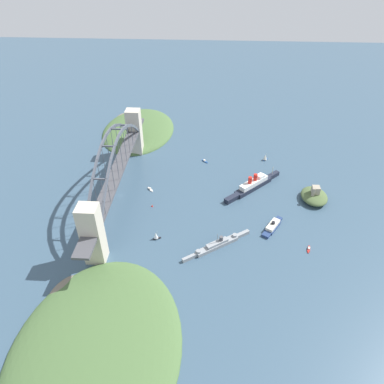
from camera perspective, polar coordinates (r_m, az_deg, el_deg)
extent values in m
plane|color=#385166|center=(407.43, -11.34, -0.50)|extent=(1400.00, 1400.00, 0.00)
cube|color=beige|center=(470.71, -9.21, 9.50)|extent=(15.81, 17.56, 60.29)
cube|color=beige|center=(318.65, -15.73, -6.57)|extent=(15.81, 17.56, 60.29)
cube|color=#47474C|center=(388.51, -11.92, 3.45)|extent=(175.89, 14.47, 2.40)
cube|color=#47474C|center=(486.64, -8.81, 10.94)|extent=(24.00, 14.47, 2.40)
cube|color=#47474C|center=(303.09, -16.89, -8.65)|extent=(24.00, 14.47, 2.40)
cube|color=#4C515B|center=(455.95, -10.47, 9.95)|extent=(20.38, 1.80, 17.27)
cube|color=#4C515B|center=(434.27, -11.17, 10.40)|extent=(20.08, 1.80, 14.21)
cube|color=#4C515B|center=(414.08, -11.88, 10.48)|extent=(19.68, 1.80, 11.13)
cube|color=#4C515B|center=(395.37, -12.61, 10.15)|extent=(19.21, 1.80, 8.02)
cube|color=#4C515B|center=(378.19, -13.33, 9.34)|extent=(18.66, 1.80, 4.83)
cube|color=#4C515B|center=(362.65, -14.04, 7.99)|extent=(18.66, 1.80, 4.83)
cube|color=#4C515B|center=(348.99, -14.73, 6.06)|extent=(19.21, 1.80, 8.02)
cube|color=#4C515B|center=(337.52, -15.38, 3.50)|extent=(19.68, 1.80, 11.13)
cube|color=#4C515B|center=(328.68, -15.97, 0.31)|extent=(20.08, 1.80, 14.21)
cube|color=#4C515B|center=(322.98, -16.50, -3.50)|extent=(20.38, 1.80, 17.27)
cube|color=#4C515B|center=(453.11, -8.85, 9.95)|extent=(20.38, 1.80, 17.27)
cube|color=#4C515B|center=(431.29, -9.46, 10.41)|extent=(20.08, 1.80, 14.21)
cube|color=#4C515B|center=(410.95, -10.10, 10.50)|extent=(19.68, 1.80, 11.13)
cube|color=#4C515B|center=(392.10, -10.74, 10.17)|extent=(19.21, 1.80, 8.02)
cube|color=#4C515B|center=(374.76, -11.39, 9.35)|extent=(18.66, 1.80, 4.83)
cube|color=#4C515B|center=(359.08, -12.03, 8.00)|extent=(18.66, 1.80, 4.83)
cube|color=#4C515B|center=(345.27, -12.66, 6.05)|extent=(19.21, 1.80, 8.02)
cube|color=#4C515B|center=(333.68, -13.25, 3.46)|extent=(19.68, 1.80, 11.13)
cube|color=#4C515B|center=(324.73, -13.80, 0.23)|extent=(20.08, 1.80, 14.21)
cube|color=#4C515B|center=(318.96, -14.29, -3.63)|extent=(20.38, 1.80, 17.27)
cube|color=#4C515B|center=(465.76, -9.35, 9.65)|extent=(1.40, 13.02, 1.40)
cube|color=#4C515B|center=(422.24, -10.66, 10.55)|extent=(1.40, 13.02, 1.40)
cube|color=#4C515B|center=(384.68, -12.03, 9.87)|extent=(1.40, 13.02, 1.40)
cube|color=#4C515B|center=(353.49, -13.39, 7.16)|extent=(1.40, 13.02, 1.40)
cube|color=#4C515B|center=(330.51, -14.62, 2.02)|extent=(1.40, 13.02, 1.40)
cube|color=#4C515B|center=(319.13, -15.64, -5.64)|extent=(1.40, 13.02, 1.40)
cylinder|color=#4C515B|center=(447.73, -10.73, 9.49)|extent=(0.56, 0.56, 13.58)
cylinder|color=#4C515B|center=(444.84, -9.07, 9.49)|extent=(0.56, 0.56, 13.58)
cylinder|color=#4C515B|center=(429.33, -11.33, 9.04)|extent=(0.56, 0.56, 25.08)
cylinder|color=#4C515B|center=(426.31, -9.61, 9.04)|extent=(0.56, 0.56, 25.08)
cylinder|color=#4C515B|center=(411.77, -11.95, 8.35)|extent=(0.56, 0.56, 33.29)
cylinder|color=#4C515B|center=(408.62, -10.17, 8.35)|extent=(0.56, 0.56, 33.29)
cylinder|color=#4C515B|center=(395.10, -12.60, 7.39)|extent=(0.56, 0.56, 38.21)
cylinder|color=#4C515B|center=(391.82, -10.75, 7.39)|extent=(0.56, 0.56, 38.21)
cylinder|color=#4C515B|center=(379.40, -13.27, 6.14)|extent=(0.56, 0.56, 39.85)
cylinder|color=#4C515B|center=(375.99, -11.35, 6.12)|extent=(0.56, 0.56, 39.85)
cylinder|color=#4C515B|center=(364.81, -13.95, 4.55)|extent=(0.56, 0.56, 38.21)
cylinder|color=#4C515B|center=(361.25, -11.97, 4.52)|extent=(0.56, 0.56, 38.21)
cylinder|color=#4C515B|center=(351.45, -14.65, 2.61)|extent=(0.56, 0.56, 33.29)
cylinder|color=#4C515B|center=(347.76, -12.60, 2.57)|extent=(0.56, 0.56, 33.29)
cylinder|color=#4C515B|center=(339.52, -15.35, 0.30)|extent=(0.56, 0.56, 25.08)
cylinder|color=#4C515B|center=(335.70, -13.24, 0.23)|extent=(0.56, 0.56, 25.08)
cylinder|color=#4C515B|center=(329.23, -16.06, -2.40)|extent=(0.56, 0.56, 13.58)
cylinder|color=#4C515B|center=(325.29, -13.89, -2.51)|extent=(0.56, 0.56, 13.58)
ellipsoid|color=#476638|center=(541.31, -8.57, 9.75)|extent=(150.12, 103.69, 20.81)
ellipsoid|color=#756B5B|center=(577.10, -10.79, 11.27)|extent=(52.54, 31.11, 11.44)
ellipsoid|color=#476638|center=(284.63, -15.22, -23.43)|extent=(167.48, 123.07, 21.95)
ellipsoid|color=#756B5B|center=(313.97, -19.42, -16.57)|extent=(58.62, 36.92, 12.07)
cube|color=#1E2333|center=(414.54, 9.81, 0.89)|extent=(43.92, 45.16, 5.39)
cube|color=#1E2333|center=(438.37, 12.88, 2.64)|extent=(16.17, 16.52, 5.39)
cube|color=#1E2333|center=(392.47, 6.38, -1.06)|extent=(16.95, 17.27, 5.39)
cube|color=white|center=(411.46, 9.88, 1.50)|extent=(33.65, 34.55, 5.39)
cube|color=white|center=(416.34, 10.94, 2.55)|extent=(11.38, 11.42, 3.20)
cylinder|color=red|center=(409.11, 10.16, 2.36)|extent=(4.40, 4.40, 7.69)
cylinder|color=red|center=(403.22, 9.32, 1.90)|extent=(4.40, 4.40, 7.69)
cylinder|color=tan|center=(432.68, 12.83, 3.38)|extent=(0.50, 0.50, 10.00)
cube|color=gray|center=(337.95, 4.04, -8.57)|extent=(30.83, 40.74, 3.78)
cube|color=gray|center=(326.41, -0.39, -10.52)|extent=(10.90, 14.01, 3.78)
cube|color=gray|center=(351.67, 8.10, -6.71)|extent=(11.38, 14.34, 3.78)
cube|color=gray|center=(335.65, 4.06, -8.18)|extent=(17.01, 21.47, 2.73)
cylinder|color=gray|center=(327.60, 1.04, -9.54)|extent=(4.53, 4.53, 2.20)
cylinder|color=gray|center=(345.11, 6.91, -6.92)|extent=(4.53, 4.53, 2.20)
cylinder|color=gray|center=(331.21, 4.11, -7.40)|extent=(0.60, 0.60, 10.00)
cylinder|color=#4C4C51|center=(335.11, 4.73, -7.46)|extent=(3.56, 3.56, 4.40)
cube|color=navy|center=(365.65, 12.82, -5.49)|extent=(22.43, 18.38, 2.70)
cube|color=navy|center=(375.88, 13.72, -4.29)|extent=(9.12, 8.77, 2.70)
cube|color=navy|center=(355.69, 11.87, -6.76)|extent=(9.75, 9.78, 2.70)
cube|color=beige|center=(363.81, 12.88, -5.16)|extent=(20.26, 16.36, 2.94)
cylinder|color=black|center=(362.08, 12.94, -4.85)|extent=(3.40, 3.40, 2.40)
ellipsoid|color=#4C6038|center=(412.64, 19.04, -0.64)|extent=(35.58, 28.37, 9.50)
cube|color=#9E937F|center=(408.24, 19.25, 0.23)|extent=(8.00, 8.00, 9.86)
cylinder|color=gray|center=(403.48, 18.92, -0.08)|extent=(3.60, 3.60, 10.84)
cylinder|color=#B7B7B2|center=(398.55, -15.30, -2.06)|extent=(5.46, 3.16, 0.90)
cylinder|color=#B7B7B2|center=(396.61, -14.94, -2.21)|extent=(5.46, 3.16, 0.90)
cylinder|color=navy|center=(397.95, -15.32, -1.95)|extent=(0.14, 0.14, 1.09)
cylinder|color=navy|center=(396.00, -14.96, -2.10)|extent=(0.14, 0.14, 1.09)
ellipsoid|color=beige|center=(396.21, -15.17, -1.88)|extent=(7.31, 4.39, 1.43)
cylinder|color=navy|center=(398.02, -14.86, -1.62)|extent=(1.29, 1.56, 1.35)
cube|color=beige|center=(396.35, -15.10, -1.74)|extent=(6.01, 10.40, 0.20)
cube|color=beige|center=(394.38, -15.47, -2.12)|extent=(2.70, 4.14, 0.12)
cube|color=navy|center=(393.58, -15.50, -1.97)|extent=(1.05, 0.57, 1.50)
cube|color=#234C8C|center=(471.91, 11.70, 5.13)|extent=(5.41, 5.36, 0.85)
cube|color=#234C8C|center=(474.44, 11.96, 5.27)|extent=(1.99, 1.98, 0.85)
cube|color=#234C8C|center=(469.40, 11.43, 4.98)|extent=(2.14, 2.13, 0.85)
cylinder|color=tan|center=(469.83, 11.80, 5.64)|extent=(0.16, 0.16, 8.64)
cone|color=silver|center=(468.94, 11.68, 5.53)|extent=(6.88, 6.88, 6.91)
cube|color=black|center=(347.66, -5.64, -7.40)|extent=(3.80, 5.29, 1.05)
cube|color=black|center=(347.98, -5.12, -7.31)|extent=(1.53, 1.85, 1.05)
cube|color=black|center=(347.37, -6.16, -7.49)|extent=(1.73, 1.92, 1.05)
cylinder|color=tan|center=(344.44, -5.62, -6.83)|extent=(0.16, 0.16, 8.40)
cone|color=white|center=(344.60, -5.84, -6.92)|extent=(5.57, 5.57, 6.72)
cube|color=#234C8C|center=(458.82, 2.09, 4.95)|extent=(6.31, 6.13, 0.88)
cube|color=#234C8C|center=(456.22, 2.43, 4.74)|extent=(2.49, 2.46, 0.88)
cube|color=#234C8C|center=(461.43, 1.75, 5.16)|extent=(2.69, 2.67, 0.88)
cube|color=beige|center=(458.71, 2.03, 5.11)|extent=(3.69, 3.64, 1.40)
cube|color=silver|center=(410.15, -6.70, 0.41)|extent=(6.42, 5.91, 1.02)
cube|color=silver|center=(407.22, -6.41, 0.13)|extent=(2.50, 2.41, 1.02)
cube|color=silver|center=(413.10, -6.99, 0.68)|extent=(2.68, 2.63, 1.02)
cube|color=beige|center=(410.04, -6.77, 0.59)|extent=(3.70, 3.56, 1.26)
cube|color=#B2231E|center=(352.87, 18.25, -8.76)|extent=(6.27, 3.97, 0.90)
cube|color=#B2231E|center=(350.04, 18.18, -9.19)|extent=(2.24, 1.80, 0.90)
cube|color=#B2231E|center=(355.73, 18.32, -8.33)|extent=(2.32, 2.04, 0.90)
cube|color=beige|center=(352.73, 18.30, -8.56)|extent=(3.35, 2.64, 1.08)
cone|color=red|center=(385.18, -6.43, -2.20)|extent=(2.20, 2.20, 2.20)
sphere|color=#F2E566|center=(384.31, -6.44, -2.04)|extent=(0.50, 0.50, 0.50)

